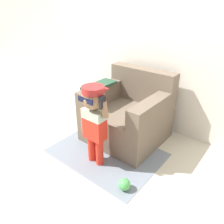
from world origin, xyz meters
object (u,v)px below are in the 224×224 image
(armchair, at_px, (128,115))
(toy_ball, at_px, (124,184))
(person_child, at_px, (94,114))
(side_table, at_px, (87,105))

(armchair, distance_m, toy_ball, 1.02)
(person_child, relative_size, side_table, 2.31)
(side_table, bearing_deg, toy_ball, -31.93)
(armchair, xyz_separation_m, toy_ball, (0.54, -0.82, -0.27))
(armchair, bearing_deg, person_child, -87.78)
(armchair, relative_size, toy_ball, 7.85)
(person_child, distance_m, toy_ball, 0.78)
(person_child, xyz_separation_m, side_table, (-0.82, 0.70, -0.38))
(side_table, bearing_deg, person_child, -40.46)
(person_child, bearing_deg, armchair, 92.22)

